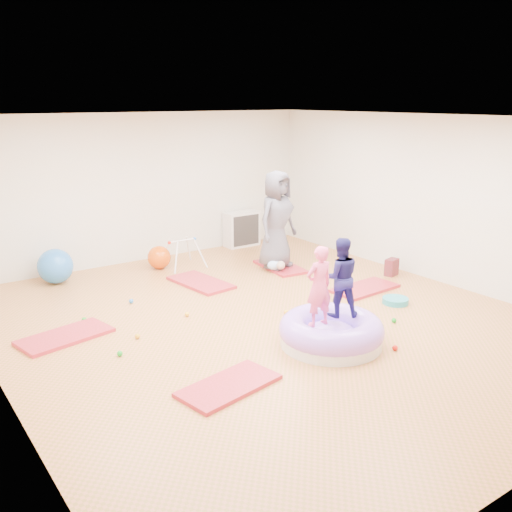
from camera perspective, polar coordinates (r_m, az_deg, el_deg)
room at (r=7.67m, az=1.29°, el=3.11°), size 7.01×8.01×2.81m
gym_mat_front_left at (r=6.38m, az=-2.73°, el=-12.83°), size 1.21×0.76×0.05m
gym_mat_mid_left at (r=7.97m, az=-18.55°, el=-7.63°), size 1.27×0.81×0.05m
gym_mat_center_back at (r=9.73m, az=-5.55°, el=-2.66°), size 0.74×1.27×0.05m
gym_mat_right at (r=9.57m, az=10.82°, el=-3.19°), size 1.17×0.64×0.05m
gym_mat_rear_right at (r=10.59m, az=2.45°, el=-1.08°), size 0.69×1.18×0.05m
inflatable_cushion at (r=7.39m, az=7.52°, el=-7.59°), size 1.34×1.34×0.42m
child_pink at (r=6.96m, az=6.33°, el=-2.61°), size 0.39×0.27×1.01m
child_navy at (r=7.29m, az=8.40°, el=-1.75°), size 0.63×0.59×1.03m
adult_caregiver at (r=10.30m, az=2.08°, el=3.66°), size 0.98×0.76×1.77m
infant at (r=10.28m, az=2.08°, el=-0.88°), size 0.33×0.34×0.20m
ball_pit_balls at (r=8.14m, az=-1.48°, el=-6.22°), size 4.64×3.57×0.07m
exercise_ball_blue at (r=10.24m, az=-19.43°, el=-0.97°), size 0.59×0.59×0.59m
exercise_ball_orange at (r=10.65m, az=-9.66°, el=-0.14°), size 0.43×0.43×0.43m
infant_play_gym at (r=10.58m, az=-7.37°, el=0.68°), size 0.70×0.67×0.54m
cube_shelf at (r=12.10m, az=-1.44°, el=2.73°), size 0.74×0.36×0.74m
balance_disc at (r=9.04m, az=13.76°, el=-4.37°), size 0.40×0.40×0.09m
backpack at (r=10.40m, az=13.41°, el=-1.09°), size 0.29×0.22×0.30m
yellow_toy at (r=6.53m, az=-0.91°, el=-12.18°), size 0.22×0.22×0.03m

